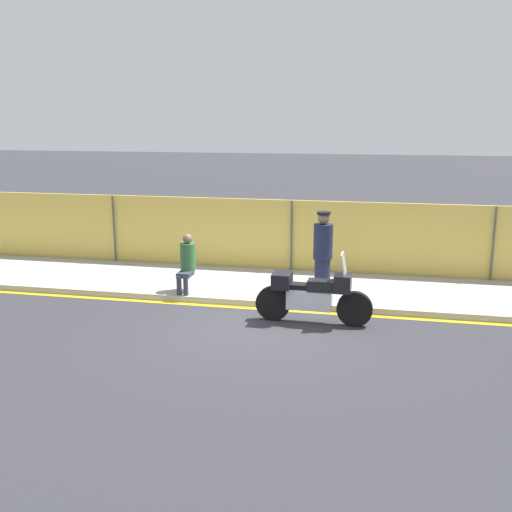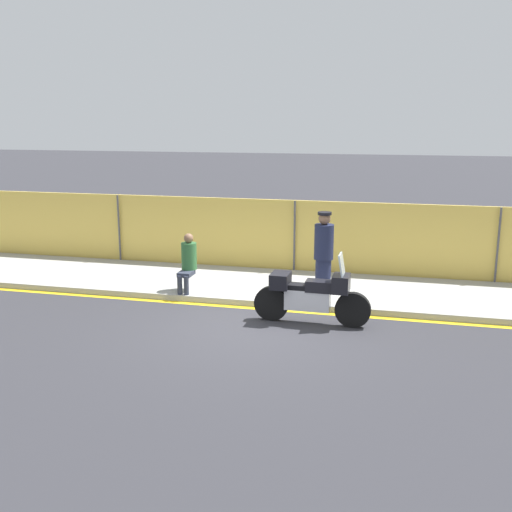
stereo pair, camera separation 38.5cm
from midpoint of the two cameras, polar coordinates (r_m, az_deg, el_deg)
The scene contains 7 objects.
ground_plane at distance 11.86m, azimuth -0.56°, elevation -6.62°, with size 120.00×120.00×0.00m, color #2D2D33.
sidewalk at distance 14.24m, azimuth 1.69°, elevation -2.97°, with size 36.46×2.89×0.14m.
curb_paint_stripe at distance 12.82m, azimuth 0.45°, elevation -5.09°, with size 36.46×0.18×0.01m.
storefront_fence at distance 15.50m, azimuth 2.73°, elevation 1.77°, with size 34.64×0.16×1.95m.
motorcycle at distance 11.86m, azimuth 4.47°, elevation -3.70°, with size 2.33×0.52×1.45m.
officer_standing at distance 13.41m, azimuth 5.57°, elevation 0.41°, with size 0.43×0.43×1.84m.
person_seated_on_curb at distance 13.62m, azimuth -7.39°, elevation -0.36°, with size 0.35×0.66×1.31m.
Camera 1 is at (2.25, -10.95, 3.96)m, focal length 42.00 mm.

